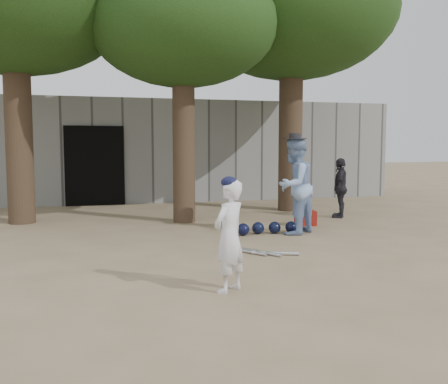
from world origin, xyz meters
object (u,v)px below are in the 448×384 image
object	(u,v)px
spectator_blue	(294,186)
spectator_dark	(340,188)
boy_player	(229,236)
red_bag	(305,218)

from	to	relation	value
spectator_blue	spectator_dark	world-z (taller)	spectator_blue
spectator_dark	spectator_blue	bearing A→B (deg)	-12.94
boy_player	red_bag	world-z (taller)	boy_player
boy_player	spectator_dark	bearing A→B (deg)	-167.83
boy_player	spectator_dark	world-z (taller)	spectator_dark
spectator_dark	boy_player	bearing A→B (deg)	-4.35
red_bag	spectator_blue	bearing A→B (deg)	-126.78
spectator_blue	spectator_dark	size ratio (longest dim) A/B	1.33
red_bag	boy_player	bearing A→B (deg)	-124.91
boy_player	red_bag	distance (m)	5.05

